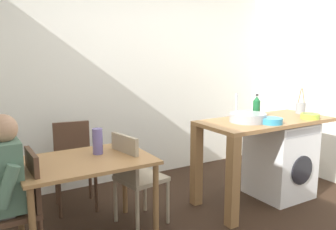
% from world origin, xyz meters
% --- Properties ---
extents(wall_back, '(4.60, 0.10, 2.70)m').
position_xyz_m(wall_back, '(0.00, 1.75, 1.35)').
color(wall_back, silver).
rests_on(wall_back, ground_plane).
extents(dining_table, '(1.10, 0.76, 0.74)m').
position_xyz_m(dining_table, '(-1.02, 0.47, 0.64)').
color(dining_table, '#9E7042').
rests_on(dining_table, ground_plane).
extents(chair_person_seat, '(0.40, 0.40, 0.90)m').
position_xyz_m(chair_person_seat, '(-1.57, 0.37, 0.51)').
color(chair_person_seat, '#4C3323').
rests_on(chair_person_seat, ground_plane).
extents(chair_opposite, '(0.46, 0.46, 0.90)m').
position_xyz_m(chair_opposite, '(-0.54, 0.51, 0.51)').
color(chair_opposite, gray).
rests_on(chair_opposite, ground_plane).
extents(chair_spare_by_wall, '(0.46, 0.46, 0.90)m').
position_xyz_m(chair_spare_by_wall, '(-0.91, 1.25, 0.51)').
color(chair_spare_by_wall, '#4C3323').
rests_on(chair_spare_by_wall, ground_plane).
extents(kitchen_counter, '(1.50, 0.68, 0.92)m').
position_xyz_m(kitchen_counter, '(0.72, 0.31, 0.76)').
color(kitchen_counter, '#9E7042').
rests_on(kitchen_counter, ground_plane).
extents(washing_machine, '(0.60, 0.61, 0.86)m').
position_xyz_m(washing_machine, '(1.19, 0.30, 0.43)').
color(washing_machine, white).
rests_on(washing_machine, ground_plane).
extents(sink_basin, '(0.38, 0.38, 0.09)m').
position_xyz_m(sink_basin, '(0.67, 0.31, 0.97)').
color(sink_basin, '#9EA0A5').
rests_on(sink_basin, kitchen_counter).
extents(tap, '(0.02, 0.02, 0.28)m').
position_xyz_m(tap, '(0.67, 0.49, 1.06)').
color(tap, '#B2B2B7').
rests_on(tap, kitchen_counter).
extents(bottle_tall_green, '(0.08, 0.08, 0.26)m').
position_xyz_m(bottle_tall_green, '(0.91, 0.42, 1.04)').
color(bottle_tall_green, '#19592D').
rests_on(bottle_tall_green, kitchen_counter).
extents(mixing_bowl, '(0.22, 0.22, 0.06)m').
position_xyz_m(mixing_bowl, '(0.80, 0.11, 0.95)').
color(mixing_bowl, teal).
rests_on(mixing_bowl, kitchen_counter).
extents(utensil_crock, '(0.11, 0.11, 0.30)m').
position_xyz_m(utensil_crock, '(1.56, 0.36, 0.99)').
color(utensil_crock, gray).
rests_on(utensil_crock, kitchen_counter).
extents(colander, '(0.20, 0.20, 0.06)m').
position_xyz_m(colander, '(1.38, 0.09, 0.95)').
color(colander, '#A8C63D').
rests_on(colander, kitchen_counter).
extents(vase, '(0.09, 0.09, 0.23)m').
position_xyz_m(vase, '(-0.87, 0.57, 0.86)').
color(vase, slate).
rests_on(vase, dining_table).
extents(scissors, '(0.15, 0.06, 0.01)m').
position_xyz_m(scissors, '(0.88, 0.21, 0.92)').
color(scissors, '#B2B2B7').
rests_on(scissors, kitchen_counter).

